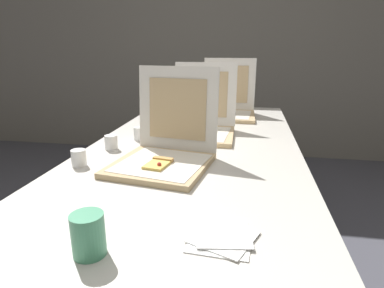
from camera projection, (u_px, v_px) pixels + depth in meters
The scene contains 11 objects.
wall_back at pixel (228, 34), 3.39m from camera, with size 10.00×0.10×2.60m, color gray.
table at pixel (194, 155), 1.53m from camera, with size 0.97×2.16×0.72m.
pizza_box_front at pixel (165, 152), 1.27m from camera, with size 0.41×0.43×0.37m.
pizza_box_middle at pixel (201, 125), 1.71m from camera, with size 0.36×0.44×0.37m.
pizza_box_back at pixel (228, 108), 2.16m from camera, with size 0.36×0.36×0.38m.
cup_white_mid at pixel (139, 133), 1.61m from camera, with size 0.06×0.06×0.07m, color white.
cup_white_far at pixel (156, 123), 1.83m from camera, with size 0.06×0.06×0.07m, color white.
cup_white_near_left at pixel (79, 158), 1.26m from camera, with size 0.06×0.06×0.07m, color white.
cup_white_near_center at pixel (111, 142), 1.47m from camera, with size 0.06×0.06×0.07m, color white.
cup_printed_front at pixel (88, 235), 0.72m from camera, with size 0.08×0.08×0.10m, color #4C9E75.
napkin_pile at pixel (222, 236), 0.79m from camera, with size 0.18×0.18×0.01m.
Camera 1 is at (0.24, -0.84, 1.17)m, focal length 30.14 mm.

